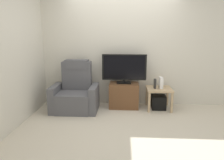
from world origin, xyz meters
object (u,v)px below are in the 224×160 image
(side_table, at_px, (159,91))
(subwoofer_box, at_px, (158,102))
(book_upright, at_px, (155,84))
(game_console, at_px, (161,83))
(recliner_armchair, at_px, (76,93))
(tv_stand, at_px, (124,95))
(television, at_px, (124,68))

(side_table, bearing_deg, subwoofer_box, 45.00)
(side_table, distance_m, book_upright, 0.21)
(side_table, distance_m, game_console, 0.20)
(recliner_armchair, bearing_deg, tv_stand, 16.44)
(side_table, xyz_separation_m, subwoofer_box, (0.00, 0.00, -0.25))
(tv_stand, bearing_deg, side_table, -5.60)
(subwoofer_box, bearing_deg, tv_stand, 174.40)
(tv_stand, xyz_separation_m, game_console, (0.81, -0.07, 0.32))
(book_upright, xyz_separation_m, game_console, (0.14, 0.03, 0.02))
(book_upright, bearing_deg, subwoofer_box, 11.31)
(recliner_armchair, relative_size, book_upright, 5.26)
(book_upright, distance_m, game_console, 0.14)
(television, distance_m, game_console, 0.87)
(side_table, height_order, subwoofer_box, side_table)
(tv_stand, height_order, subwoofer_box, tv_stand)
(television, bearing_deg, recliner_armchair, -166.29)
(subwoofer_box, bearing_deg, side_table, -135.00)
(recliner_armchair, height_order, side_table, recliner_armchair)
(book_upright, height_order, game_console, game_console)
(subwoofer_box, height_order, game_console, game_console)
(side_table, distance_m, subwoofer_box, 0.25)
(subwoofer_box, bearing_deg, game_console, 15.95)
(subwoofer_box, height_order, book_upright, book_upright)
(tv_stand, bearing_deg, subwoofer_box, -5.60)
(tv_stand, relative_size, book_upright, 3.18)
(side_table, xyz_separation_m, book_upright, (-0.10, -0.02, 0.18))
(recliner_armchair, distance_m, book_upright, 1.75)
(tv_stand, bearing_deg, recliner_armchair, -167.27)
(television, relative_size, book_upright, 4.78)
(tv_stand, relative_size, game_console, 2.75)
(subwoofer_box, xyz_separation_m, book_upright, (-0.10, -0.02, 0.43))
(side_table, xyz_separation_m, game_console, (0.04, 0.01, 0.19))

